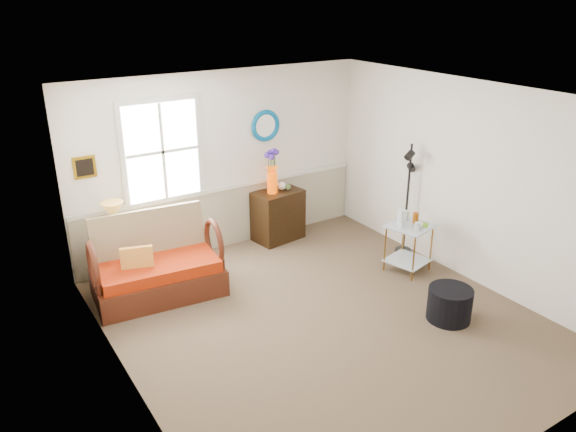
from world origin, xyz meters
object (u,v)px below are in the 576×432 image
loveseat (156,258)px  floor_lamp (407,199)px  cabinet (278,215)px  side_table (408,248)px  lamp_stand (120,261)px  ottoman (450,304)px

loveseat → floor_lamp: 3.59m
cabinet → floor_lamp: floor_lamp is taller
side_table → floor_lamp: 0.78m
floor_lamp → side_table: bearing=-131.7°
lamp_stand → floor_lamp: size_ratio=0.36×
ottoman → cabinet: bearing=99.0°
side_table → floor_lamp: size_ratio=0.41×
side_table → ottoman: 1.27m
cabinet → ottoman: 3.08m
cabinet → side_table: bearing=-70.7°
floor_lamp → cabinet: bearing=131.4°
lamp_stand → cabinet: 2.47m
cabinet → floor_lamp: 1.96m
floor_lamp → lamp_stand: bearing=158.1°
lamp_stand → side_table: (3.41, -1.82, 0.04)m
loveseat → cabinet: size_ratio=2.01×
lamp_stand → ottoman: lamp_stand is taller
lamp_stand → side_table: bearing=-28.1°
loveseat → side_table: size_ratio=2.34×
lamp_stand → cabinet: cabinet is taller
floor_lamp → ottoman: bearing=-119.6°
loveseat → cabinet: (2.17, 0.64, -0.12)m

